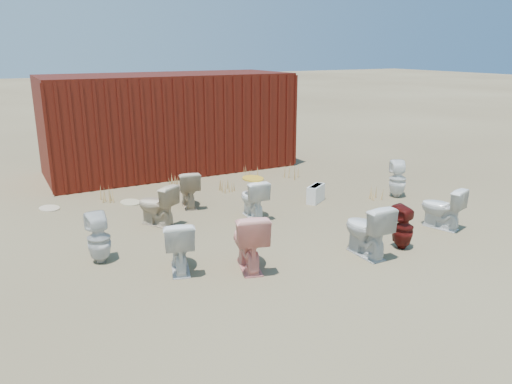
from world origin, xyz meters
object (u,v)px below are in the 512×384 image
loose_tank (316,194)px  toilet_back_beige_left (157,205)px  toilet_front_a (179,245)px  toilet_front_e (442,208)px  toilet_front_pink (249,240)px  toilet_back_a (99,238)px  toilet_back_beige_right (188,189)px  shipping_container (169,123)px  toilet_back_e (398,179)px  toilet_front_c (366,229)px  toilet_front_maroon (403,227)px  toilet_back_yellowlid (253,198)px

loose_tank → toilet_back_beige_left: bearing=144.0°
toilet_front_a → toilet_front_e: toilet_front_a is taller
toilet_front_pink → toilet_front_e: 3.69m
toilet_back_beige_left → loose_tank: size_ratio=1.49×
toilet_back_a → loose_tank: (4.47, 0.93, -0.20)m
toilet_back_beige_right → shipping_container: bearing=-91.9°
toilet_back_e → toilet_front_c: bearing=71.6°
toilet_front_e → toilet_back_beige_right: (-3.41, 3.22, -0.00)m
toilet_back_beige_right → toilet_front_pink: bearing=96.3°
toilet_front_pink → loose_tank: toilet_front_pink is taller
toilet_front_c → toilet_back_beige_left: 3.64m
toilet_front_e → loose_tank: size_ratio=1.47×
toilet_front_e → toilet_front_a: bearing=-24.7°
toilet_front_maroon → toilet_back_yellowlid: 2.77m
toilet_front_a → toilet_front_maroon: toilet_front_a is taller
toilet_front_c → loose_tank: toilet_front_c is taller
shipping_container → toilet_front_pink: (-1.03, -6.29, -0.78)m
toilet_front_c → toilet_back_beige_right: bearing=-66.9°
toilet_front_a → toilet_front_pink: toilet_front_pink is taller
toilet_front_maroon → toilet_back_beige_left: bearing=-52.6°
shipping_container → toilet_back_e: bearing=-54.4°
toilet_front_e → toilet_back_yellowlid: bearing=-56.4°
toilet_back_yellowlid → toilet_back_e: toilet_back_e is taller
toilet_front_c → toilet_back_e: toilet_front_c is taller
toilet_back_beige_left → toilet_back_e: toilet_back_e is taller
toilet_back_yellowlid → loose_tank: size_ratio=1.45×
toilet_front_a → toilet_back_e: size_ratio=0.99×
toilet_front_c → toilet_back_beige_left: (-2.35, 2.77, -0.04)m
toilet_back_e → toilet_front_a: bearing=46.4°
toilet_back_beige_left → loose_tank: (3.25, -0.20, -0.20)m
toilet_back_beige_left → loose_tank: bearing=143.4°
toilet_back_beige_right → toilet_back_e: bearing=171.8°
toilet_front_pink → toilet_front_maroon: toilet_front_pink is taller
toilet_back_a → loose_tank: size_ratio=1.48×
shipping_container → toilet_back_a: size_ratio=8.09×
toilet_front_c → toilet_back_a: 3.93m
toilet_front_maroon → toilet_back_a: bearing=-31.3°
toilet_back_beige_right → loose_tank: (2.38, -0.95, -0.19)m
toilet_front_a → toilet_back_beige_right: toilet_front_a is taller
toilet_back_beige_left → toilet_back_e: bearing=138.9°
toilet_front_c → toilet_front_a: bearing=-17.2°
toilet_front_c → toilet_front_e: toilet_front_c is taller
toilet_back_beige_left → loose_tank: 3.26m
shipping_container → toilet_back_beige_left: (-1.63, -3.95, -0.83)m
toilet_front_pink → toilet_front_e: (3.69, -0.14, -0.05)m
shipping_container → toilet_front_a: bearing=-108.1°
toilet_back_e → loose_tank: bearing=16.8°
toilet_back_beige_right → toilet_back_yellowlid: bearing=136.4°
toilet_front_maroon → toilet_front_e: bearing=-173.1°
toilet_front_pink → toilet_back_e: toilet_front_pink is taller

